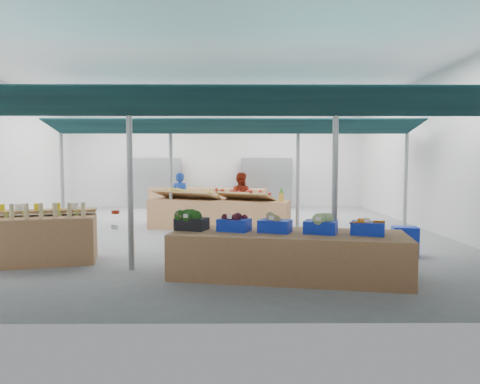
{
  "coord_description": "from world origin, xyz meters",
  "views": [
    {
      "loc": [
        0.83,
        -11.29,
        1.85
      ],
      "look_at": [
        0.89,
        -1.6,
        1.17
      ],
      "focal_mm": 32.0,
      "sensor_mm": 36.0,
      "label": 1
    }
  ],
  "objects": [
    {
      "name": "vendor_right",
      "position": [
        0.91,
        1.47,
        0.77
      ],
      "size": [
        0.88,
        0.76,
        1.55
      ],
      "primitive_type": "imported",
      "rotation": [
        0.0,
        0.0,
        2.88
      ],
      "color": "maroon",
      "rests_on": "floor"
    },
    {
      "name": "pineapple",
      "position": [
        1.98,
        -0.16,
        1.01
      ],
      "size": [
        0.14,
        0.14,
        0.39
      ],
      "rotation": [
        0.0,
        0.0,
        -0.52
      ],
      "color": "#8C6019",
      "rests_on": "fruit_counter"
    },
    {
      "name": "far_counter",
      "position": [
        -0.37,
        5.44,
        0.42
      ],
      "size": [
        4.72,
        2.25,
        0.84
      ],
      "primitive_type": "cube",
      "rotation": [
        0.0,
        0.0,
        -0.3
      ],
      "color": "#90613F",
      "rests_on": "floor"
    },
    {
      "name": "crate_celeriac",
      "position": [
        1.44,
        -4.45,
        0.87
      ],
      "size": [
        0.59,
        0.5,
        0.31
      ],
      "rotation": [
        0.0,
        0.0,
        -0.36
      ],
      "color": "#112ABA",
      "rests_on": "veg_counter"
    },
    {
      "name": "apple_heap_red",
      "position": [
        1.05,
        0.08,
        0.99
      ],
      "size": [
        1.65,
        1.35,
        0.27
      ],
      "rotation": [
        0.0,
        0.0,
        -0.52
      ],
      "color": "#997247",
      "rests_on": "fruit_counter"
    },
    {
      "name": "bottle_shelf",
      "position": [
        -2.79,
        -3.5,
        0.46
      ],
      "size": [
        2.08,
        1.53,
        1.13
      ],
      "rotation": [
        0.0,
        0.0,
        0.24
      ],
      "color": "#90613F",
      "rests_on": "floor"
    },
    {
      "name": "floor",
      "position": [
        0.0,
        0.0,
        0.0
      ],
      "size": [
        13.0,
        13.0,
        0.0
      ],
      "primitive_type": "plane",
      "color": "slate",
      "rests_on": "ground"
    },
    {
      "name": "crate_cabbage",
      "position": [
        2.15,
        -4.58,
        0.88
      ],
      "size": [
        0.59,
        0.5,
        0.35
      ],
      "rotation": [
        0.0,
        0.0,
        -0.36
      ],
      "color": "#112ABA",
      "rests_on": "veg_counter"
    },
    {
      "name": "crate_carrots",
      "position": [
        2.86,
        -4.71,
        0.83
      ],
      "size": [
        0.59,
        0.5,
        0.29
      ],
      "rotation": [
        0.0,
        0.0,
        -0.36
      ],
      "color": "#112ABA",
      "rests_on": "veg_counter"
    },
    {
      "name": "pole_grid",
      "position": [
        0.75,
        -1.75,
        1.81
      ],
      "size": [
        10.0,
        4.6,
        3.0
      ],
      "color": "gray",
      "rests_on": "floor"
    },
    {
      "name": "veg_counter",
      "position": [
        1.64,
        -4.49,
        0.36
      ],
      "size": [
        3.88,
        1.88,
        0.72
      ],
      "primitive_type": "cube",
      "rotation": [
        0.0,
        0.0,
        -0.18
      ],
      "color": "#90613F",
      "rests_on": "floor"
    },
    {
      "name": "pole_ribbon",
      "position": [
        -1.01,
        -4.88,
        1.08
      ],
      "size": [
        0.12,
        0.12,
        0.28
      ],
      "color": "red",
      "rests_on": "pole_grid"
    },
    {
      "name": "hall",
      "position": [
        0.0,
        1.44,
        2.65
      ],
      "size": [
        13.0,
        13.0,
        13.0
      ],
      "color": "silver",
      "rests_on": "ground"
    },
    {
      "name": "crate_stack",
      "position": [
        4.14,
        -2.97,
        0.29
      ],
      "size": [
        0.54,
        0.42,
        0.58
      ],
      "primitive_type": "cube",
      "rotation": [
        0.0,
        0.0,
        -0.19
      ],
      "color": "#112ABA",
      "rests_on": "floor"
    },
    {
      "name": "vendor_left",
      "position": [
        -0.89,
        1.47,
        0.77
      ],
      "size": [
        0.64,
        0.5,
        1.55
      ],
      "primitive_type": "imported",
      "rotation": [
        0.0,
        0.0,
        2.88
      ],
      "color": "#1A3FAE",
      "rests_on": "floor"
    },
    {
      "name": "crate_beets",
      "position": [
        0.78,
        -4.33,
        0.86
      ],
      "size": [
        0.59,
        0.5,
        0.29
      ],
      "rotation": [
        0.0,
        0.0,
        -0.36
      ],
      "color": "#112ABA",
      "rests_on": "veg_counter"
    },
    {
      "name": "apple_heap_yellow",
      "position": [
        -0.6,
        0.52,
        0.99
      ],
      "size": [
        2.0,
        1.55,
        0.27
      ],
      "rotation": [
        0.0,
        0.0,
        -0.52
      ],
      "color": "#997247",
      "rests_on": "fruit_counter"
    },
    {
      "name": "crate_broccoli",
      "position": [
        0.07,
        -4.2,
        0.88
      ],
      "size": [
        0.59,
        0.5,
        0.35
      ],
      "rotation": [
        0.0,
        0.0,
        -0.36
      ],
      "color": "black",
      "rests_on": "veg_counter"
    },
    {
      "name": "back_shelving_left",
      "position": [
        -2.5,
        6.0,
        1.0
      ],
      "size": [
        2.0,
        0.5,
        2.0
      ],
      "primitive_type": "cube",
      "color": "#B23F33",
      "rests_on": "floor"
    },
    {
      "name": "awnings",
      "position": [
        0.75,
        -1.75,
        2.78
      ],
      "size": [
        9.5,
        7.08,
        0.3
      ],
      "color": "black",
      "rests_on": "pole_grid"
    },
    {
      "name": "back_shelving_right",
      "position": [
        2.0,
        6.0,
        1.0
      ],
      "size": [
        2.0,
        0.5,
        2.0
      ],
      "primitive_type": "cube",
      "color": "#B23F33",
      "rests_on": "floor"
    },
    {
      "name": "fruit_counter",
      "position": [
        0.31,
        0.37,
        0.41
      ],
      "size": [
        3.97,
        1.88,
        0.83
      ],
      "primitive_type": "cube",
      "rotation": [
        0.0,
        0.0,
        -0.26
      ],
      "color": "#90613F",
      "rests_on": "floor"
    },
    {
      "name": "sparrow",
      "position": [
        -0.12,
        -4.3,
        0.97
      ],
      "size": [
        0.12,
        0.09,
        0.11
      ],
      "rotation": [
        0.0,
        0.0,
        -0.36
      ],
      "color": "brown",
      "rests_on": "crate_broccoli"
    }
  ]
}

